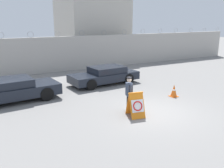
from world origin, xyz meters
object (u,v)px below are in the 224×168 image
object	(u,v)px
parked_car_front_coupe	(14,89)
parked_car_rear_sedan	(105,75)
barricade_sign	(136,105)
traffic_cone_near	(174,91)
security_guard	(129,93)

from	to	relation	value
parked_car_front_coupe	parked_car_rear_sedan	xyz separation A→B (m)	(5.77, 0.88, -0.03)
barricade_sign	parked_car_front_coupe	xyz separation A→B (m)	(-4.36, 4.86, 0.08)
barricade_sign	parked_car_rear_sedan	xyz separation A→B (m)	(1.41, 5.74, 0.05)
barricade_sign	parked_car_front_coupe	size ratio (longest dim) A/B	0.24
barricade_sign	traffic_cone_near	size ratio (longest dim) A/B	1.62
security_guard	parked_car_rear_sedan	world-z (taller)	security_guard
barricade_sign	parked_car_rear_sedan	size ratio (longest dim) A/B	0.24
traffic_cone_near	parked_car_front_coupe	world-z (taller)	parked_car_front_coupe
barricade_sign	parked_car_rear_sedan	world-z (taller)	parked_car_rear_sedan
traffic_cone_near	parked_car_rear_sedan	size ratio (longest dim) A/B	0.15
security_guard	parked_car_front_coupe	xyz separation A→B (m)	(-4.39, 4.24, -0.28)
barricade_sign	security_guard	distance (m)	0.72
parked_car_front_coupe	parked_car_rear_sedan	size ratio (longest dim) A/B	0.99
security_guard	parked_car_front_coupe	distance (m)	6.11
barricade_sign	security_guard	size ratio (longest dim) A/B	0.67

